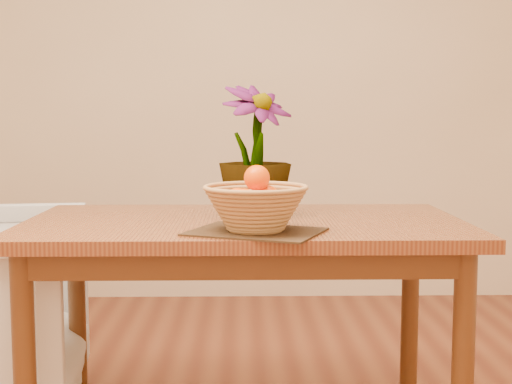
{
  "coord_description": "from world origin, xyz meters",
  "views": [
    {
      "loc": [
        -0.01,
        -1.97,
        1.08
      ],
      "look_at": [
        0.03,
        0.09,
        0.86
      ],
      "focal_mm": 50.0,
      "sensor_mm": 36.0,
      "label": 1
    }
  ],
  "objects": [
    {
      "name": "potted_plant",
      "position": [
        0.03,
        0.38,
        0.97
      ],
      "size": [
        0.34,
        0.34,
        0.44
      ],
      "primitive_type": "imported",
      "rotation": [
        0.0,
        0.0,
        0.64
      ],
      "color": "#1B4213",
      "rests_on": "table"
    },
    {
      "name": "placemat",
      "position": [
        0.03,
        0.04,
        0.75
      ],
      "size": [
        0.44,
        0.39,
        0.01
      ],
      "primitive_type": "cube",
      "rotation": [
        0.0,
        0.0,
        -0.4
      ],
      "color": "#332112",
      "rests_on": "table"
    },
    {
      "name": "wicker_basket",
      "position": [
        0.03,
        0.04,
        0.82
      ],
      "size": [
        0.3,
        0.3,
        0.12
      ],
      "color": "#B37B4A",
      "rests_on": "placemat"
    },
    {
      "name": "orange_pile",
      "position": [
        0.03,
        0.05,
        0.85
      ],
      "size": [
        0.17,
        0.18,
        0.14
      ],
      "rotation": [
        0.0,
        0.0,
        0.39
      ],
      "color": "#F05503",
      "rests_on": "wicker_basket"
    },
    {
      "name": "table",
      "position": [
        0.0,
        0.3,
        0.66
      ],
      "size": [
        1.4,
        0.8,
        0.75
      ],
      "color": "brown",
      "rests_on": "floor"
    },
    {
      "name": "wall_back",
      "position": [
        0.0,
        2.25,
        1.35
      ],
      "size": [
        4.0,
        0.02,
        2.7
      ],
      "primitive_type": "cube",
      "color": "#FFE6C2",
      "rests_on": "floor"
    }
  ]
}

